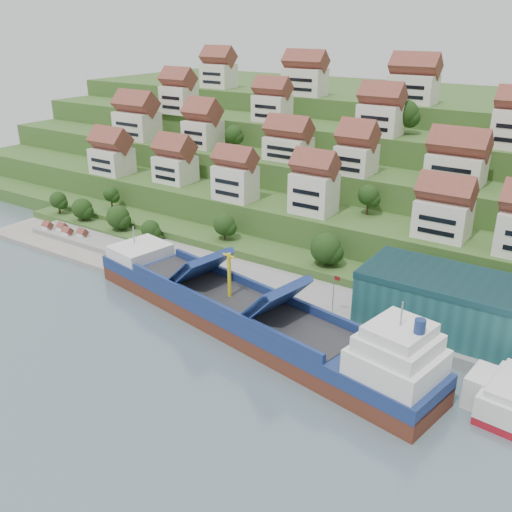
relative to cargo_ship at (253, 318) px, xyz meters
The scene contains 9 objects.
ground 8.43m from the cargo_ship, 169.68° to the left, with size 300.00×300.00×0.00m, color slate.
quay 20.64m from the cargo_ship, 53.01° to the left, with size 180.00×14.00×2.20m, color gray.
pebble_beach 67.06m from the cargo_ship, 168.47° to the left, with size 45.00×20.00×1.00m, color gray.
hillside 105.49m from the cargo_ship, 94.17° to the left, with size 260.00×128.00×31.00m.
hillside_village 65.29m from the cargo_ship, 96.22° to the left, with size 160.06×61.81×28.28m.
hillside_trees 51.26m from the cargo_ship, 109.56° to the left, with size 141.97×62.78×31.18m.
flagpole 15.89m from the cargo_ship, 47.44° to the left, with size 1.28×0.16×8.00m.
beach_huts 68.74m from the cargo_ship, 169.82° to the left, with size 14.40×3.70×2.20m.
cargo_ship is the anchor object (origin of this frame).
Camera 1 is at (59.29, -76.84, 53.87)m, focal length 40.00 mm.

